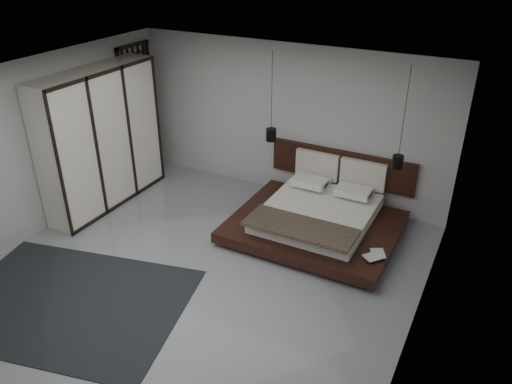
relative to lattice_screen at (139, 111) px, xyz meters
The scene contains 14 objects.
floor 4.05m from the lattice_screen, 39.71° to the right, with size 6.00×6.00×0.00m, color gray.
ceiling 4.12m from the lattice_screen, 39.71° to the right, with size 6.00×6.00×0.00m, color white.
wall_back 3.00m from the lattice_screen, 10.56° to the left, with size 6.00×6.00×0.00m, color #B0B0AE.
wall_front 6.20m from the lattice_screen, 61.57° to the right, with size 6.00×6.00×0.00m, color #B0B0AE.
wall_left 2.45m from the lattice_screen, 91.17° to the right, with size 6.00×6.00×0.00m, color #B0B0AE.
wall_right 6.44m from the lattice_screen, 22.38° to the right, with size 6.00×6.00×0.00m, color #B0B0AE.
lattice_screen is the anchor object (origin of this frame).
bed 4.21m from the lattice_screen, ahead, with size 2.63×2.33×1.05m.
book_lower 5.36m from the lattice_screen, 12.84° to the right, with size 0.20×0.26×0.02m, color #99724C.
book_upper 5.35m from the lattice_screen, 13.19° to the right, with size 0.21×0.28×0.02m, color #99724C.
pendant_left 2.97m from the lattice_screen, ahead, with size 0.18×0.18×1.53m.
pendant_right 5.13m from the lattice_screen, ahead, with size 0.17×0.17×1.58m.
wardrobe 1.38m from the lattice_screen, 79.44° to the right, with size 0.59×2.51×2.46m.
rug 4.40m from the lattice_screen, 65.40° to the right, with size 3.12×2.23×0.01m, color black.
Camera 1 is at (3.49, -4.87, 4.46)m, focal length 35.00 mm.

